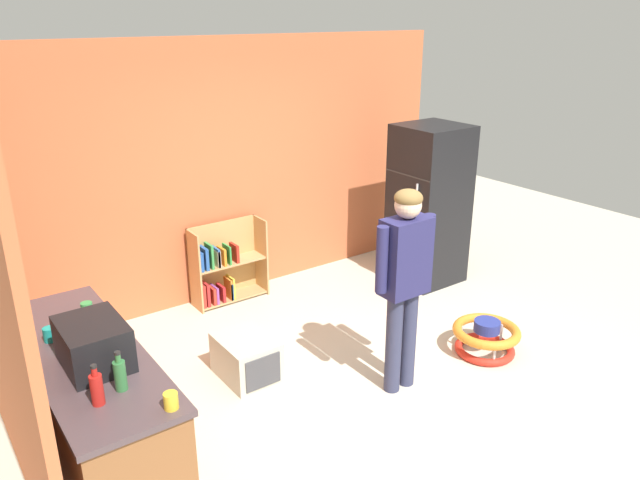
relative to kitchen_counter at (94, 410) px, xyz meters
name	(u,v)px	position (x,y,z in m)	size (l,w,h in m)	color
ground_plane	(378,381)	(2.20, -0.34, -0.45)	(12.00, 12.00, 0.00)	beige
back_wall	(237,170)	(2.20, 1.99, 0.90)	(5.20, 0.06, 2.70)	#CA633B
kitchen_counter	(94,410)	(0.00, 0.00, 0.00)	(0.65, 1.96, 0.90)	brown
refrigerator	(429,205)	(4.03, 0.96, 0.44)	(0.73, 0.68, 1.78)	black
bookshelf	(223,268)	(1.87, 1.80, -0.08)	(0.80, 0.28, 0.85)	tan
standing_person	(404,273)	(2.30, -0.49, 0.57)	(0.57, 0.22, 1.69)	#333652
baby_walker	(486,337)	(3.29, -0.55, -0.29)	(0.60, 0.60, 0.32)	red
pet_carrier	(247,358)	(1.35, 0.38, -0.27)	(0.42, 0.55, 0.36)	beige
microwave	(94,344)	(0.02, -0.19, 0.59)	(0.37, 0.48, 0.28)	black
banana_bunch	(81,326)	(0.06, 0.29, 0.48)	(0.15, 0.16, 0.04)	#DCCB44
ketchup_bottle	(97,388)	(-0.10, -0.61, 0.55)	(0.07, 0.07, 0.25)	red
green_glass_bottle	(120,374)	(0.05, -0.55, 0.55)	(0.07, 0.07, 0.25)	#33753D
yellow_cup	(171,401)	(0.21, -0.88, 0.50)	(0.08, 0.08, 0.10)	yellow
teal_cup	(50,334)	(-0.14, 0.26, 0.50)	(0.08, 0.08, 0.10)	teal
green_cup	(87,309)	(0.16, 0.49, 0.50)	(0.08, 0.08, 0.10)	green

